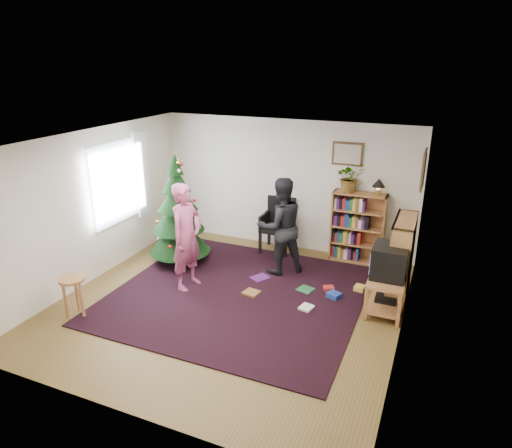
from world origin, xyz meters
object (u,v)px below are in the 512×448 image
at_px(bookshelf_back, 358,227).
at_px(stool, 73,287).
at_px(christmas_tree, 178,219).
at_px(tv_stand, 387,289).
at_px(picture_back, 348,154).
at_px(crt_tv, 390,261).
at_px(table_lamp, 379,184).
at_px(person_by_chair, 280,226).
at_px(bookshelf_right, 401,258).
at_px(picture_right, 424,170).
at_px(armchair, 279,222).
at_px(person_standing, 187,237).
at_px(potted_plant, 350,177).

xyz_separation_m(bookshelf_back, stool, (-3.38, -3.52, -0.19)).
distance_m(christmas_tree, tv_stand, 3.78).
distance_m(picture_back, crt_tv, 2.33).
bearing_deg(crt_tv, table_lamp, 106.37).
bearing_deg(stool, christmas_tree, 79.52).
bearing_deg(crt_tv, person_by_chair, 163.38).
distance_m(bookshelf_right, stool, 4.90).
relative_size(picture_right, armchair, 0.58).
height_order(crt_tv, person_standing, person_standing).
bearing_deg(stool, bookshelf_back, 46.19).
relative_size(armchair, table_lamp, 3.48).
bearing_deg(crt_tv, tv_stand, 0.00).
distance_m(stool, person_standing, 1.82).
relative_size(picture_back, christmas_tree, 0.27).
xyz_separation_m(armchair, person_standing, (-0.82, -2.04, 0.32)).
relative_size(bookshelf_right, person_by_chair, 0.76).
relative_size(bookshelf_right, person_standing, 0.74).
relative_size(stool, person_by_chair, 0.36).
distance_m(stool, person_by_chair, 3.39).
bearing_deg(tv_stand, christmas_tree, 175.94).
relative_size(bookshelf_back, person_standing, 0.74).
distance_m(crt_tv, stool, 4.58).
bearing_deg(potted_plant, picture_back, 127.75).
relative_size(tv_stand, stool, 1.54).
height_order(christmas_tree, stool, christmas_tree).
height_order(potted_plant, table_lamp, potted_plant).
bearing_deg(tv_stand, picture_back, 122.03).
distance_m(person_standing, potted_plant, 3.06).
xyz_separation_m(picture_back, person_by_chair, (-0.82, -1.15, -1.10)).
height_order(person_standing, potted_plant, potted_plant).
height_order(bookshelf_back, person_standing, person_standing).
bearing_deg(armchair, bookshelf_back, 0.71).
bearing_deg(bookshelf_right, bookshelf_back, 38.40).
xyz_separation_m(tv_stand, person_by_chair, (-1.89, 0.56, 0.53)).
bearing_deg(bookshelf_right, table_lamp, 27.65).
bearing_deg(potted_plant, table_lamp, 0.00).
relative_size(crt_tv, potted_plant, 0.99).
xyz_separation_m(bookshelf_back, tv_stand, (0.77, -1.58, -0.34)).
bearing_deg(christmas_tree, person_standing, -50.63).
relative_size(person_by_chair, potted_plant, 3.15).
bearing_deg(armchair, bookshelf_right, -25.63).
bearing_deg(christmas_tree, table_lamp, 21.85).
bearing_deg(person_by_chair, stool, 6.85).
xyz_separation_m(christmas_tree, stool, (-0.41, -2.21, -0.37)).
xyz_separation_m(picture_right, bookshelf_right, (-0.14, -0.53, -1.29)).
height_order(bookshelf_back, potted_plant, potted_plant).
height_order(picture_back, potted_plant, picture_back).
relative_size(bookshelf_back, table_lamp, 4.37).
relative_size(stool, table_lamp, 2.04).
bearing_deg(bookshelf_right, picture_back, 43.54).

